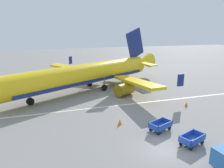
% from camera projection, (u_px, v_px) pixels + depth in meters
% --- Properties ---
extents(ground_plane, '(220.00, 220.00, 0.00)m').
position_uv_depth(ground_plane, '(164.00, 149.00, 19.80)').
color(ground_plane, gray).
extents(apron_stripe, '(120.00, 0.36, 0.01)m').
position_uv_depth(apron_stripe, '(121.00, 105.00, 31.28)').
color(apron_stripe, silver).
rests_on(apron_stripe, ground).
extents(airplane, '(34.87, 28.85, 11.34)m').
position_uv_depth(airplane, '(90.00, 74.00, 38.45)').
color(airplane, yellow).
rests_on(airplane, ground).
extents(baggage_cart_nearest, '(3.59, 2.18, 1.07)m').
position_uv_depth(baggage_cart_nearest, '(192.00, 139.00, 20.46)').
color(baggage_cart_nearest, '#234CB2').
rests_on(baggage_cart_nearest, ground).
extents(baggage_cart_second_in_row, '(3.57, 2.24, 1.07)m').
position_uv_depth(baggage_cart_second_in_row, '(160.00, 126.00, 23.32)').
color(baggage_cart_second_in_row, '#234CB2').
rests_on(baggage_cart_second_in_row, ground).
extents(traffic_cone_near_plane, '(0.49, 0.49, 0.64)m').
position_uv_depth(traffic_cone_near_plane, '(120.00, 122.00, 24.87)').
color(traffic_cone_near_plane, orange).
rests_on(traffic_cone_near_plane, ground).
extents(traffic_cone_mid_apron, '(0.46, 0.46, 0.61)m').
position_uv_depth(traffic_cone_mid_apron, '(186.00, 104.00, 30.76)').
color(traffic_cone_mid_apron, orange).
rests_on(traffic_cone_mid_apron, ground).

